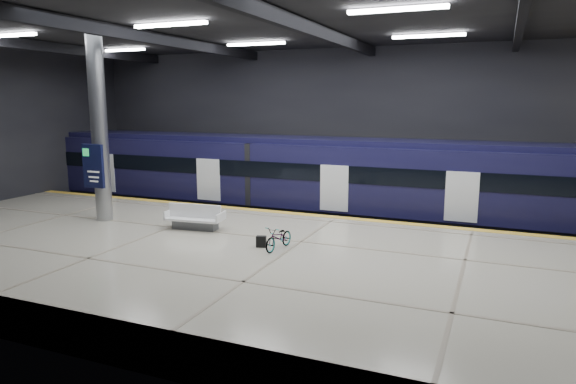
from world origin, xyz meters
The scene contains 10 objects.
ground centered at (0.00, 0.00, 0.00)m, with size 30.00×30.00×0.00m, color black.
room_shell centered at (0.00, 0.00, 5.72)m, with size 30.10×16.10×8.05m.
platform centered at (0.00, -2.50, 0.55)m, with size 30.00×11.00×1.10m, color beige.
safety_strip centered at (0.00, 2.75, 1.11)m, with size 30.00×0.40×0.01m, color yellow.
rails centered at (0.00, 5.50, 0.08)m, with size 30.00×1.52×0.16m.
train centered at (-1.72, 5.50, 2.06)m, with size 29.40×2.84×3.79m.
bench centered at (-4.03, -0.92, 1.41)m, with size 2.11×1.06×0.89m.
bicycle centered at (-0.31, -2.06, 1.47)m, with size 0.49×1.40×0.73m, color #99999E.
pannier_bag centered at (-0.91, -2.06, 1.28)m, with size 0.30×0.18×0.35m, color black.
info_column centered at (-8.00, -1.03, 4.46)m, with size 0.90×0.78×6.90m.
Camera 1 is at (5.73, -15.85, 5.57)m, focal length 32.00 mm.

